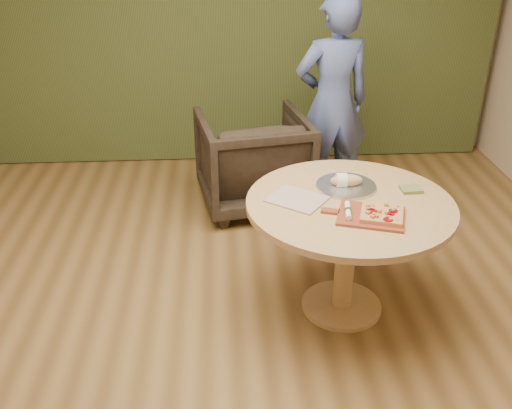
{
  "coord_description": "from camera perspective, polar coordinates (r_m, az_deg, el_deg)",
  "views": [
    {
      "loc": [
        -0.13,
        -2.39,
        2.24
      ],
      "look_at": [
        0.03,
        0.25,
        0.84
      ],
      "focal_mm": 40.0,
      "sensor_mm": 36.0,
      "label": 1
    }
  ],
  "objects": [
    {
      "name": "pizza_paddle",
      "position": [
        3.12,
        11.24,
        -1.11
      ],
      "size": [
        0.47,
        0.37,
        0.01
      ],
      "rotation": [
        0.0,
        0.0,
        -0.31
      ],
      "color": "brown",
      "rests_on": "pedestal_table"
    },
    {
      "name": "flatbread_pizza",
      "position": [
        3.11,
        12.47,
        -0.9
      ],
      "size": [
        0.28,
        0.28,
        0.04
      ],
      "rotation": [
        0.0,
        0.0,
        -0.31
      ],
      "color": "#DB9155",
      "rests_on": "pizza_paddle"
    },
    {
      "name": "serving_tray",
      "position": [
        3.43,
        8.99,
        1.86
      ],
      "size": [
        0.36,
        0.36,
        0.02
      ],
      "color": "silver",
      "rests_on": "pedestal_table"
    },
    {
      "name": "cutlery_roll",
      "position": [
        3.1,
        9.18,
        -0.59
      ],
      "size": [
        0.06,
        0.2,
        0.03
      ],
      "rotation": [
        0.0,
        0.0,
        -0.16
      ],
      "color": "white",
      "rests_on": "pizza_paddle"
    },
    {
      "name": "armchair",
      "position": [
        4.63,
        -0.3,
        4.86
      ],
      "size": [
        0.96,
        0.92,
        0.86
      ],
      "primitive_type": "imported",
      "rotation": [
        0.0,
        0.0,
        3.32
      ],
      "color": "black",
      "rests_on": "ground"
    },
    {
      "name": "curtain",
      "position": [
        5.36,
        -2.23,
        18.82
      ],
      "size": [
        4.8,
        0.14,
        2.78
      ],
      "primitive_type": "cube",
      "color": "#333E1C",
      "rests_on": "ground"
    },
    {
      "name": "room_shell",
      "position": [
        2.54,
        -0.36,
        8.56
      ],
      "size": [
        5.04,
        6.04,
        2.84
      ],
      "color": "olive",
      "rests_on": "ground"
    },
    {
      "name": "green_packet",
      "position": [
        3.46,
        15.23,
        1.49
      ],
      "size": [
        0.12,
        0.11,
        0.02
      ],
      "primitive_type": "cube",
      "rotation": [
        0.0,
        0.0,
        0.05
      ],
      "color": "#55632C",
      "rests_on": "pedestal_table"
    },
    {
      "name": "pedestal_table",
      "position": [
        3.33,
        9.23,
        -1.81
      ],
      "size": [
        1.19,
        1.19,
        0.75
      ],
      "rotation": [
        0.0,
        0.0,
        -0.23
      ],
      "color": "tan",
      "rests_on": "ground"
    },
    {
      "name": "newspaper",
      "position": [
        3.24,
        4.13,
        0.53
      ],
      "size": [
        0.39,
        0.38,
        0.01
      ],
      "primitive_type": "cube",
      "rotation": [
        0.0,
        0.0,
        -0.64
      ],
      "color": "silver",
      "rests_on": "pedestal_table"
    },
    {
      "name": "bread_roll",
      "position": [
        3.41,
        8.89,
        2.4
      ],
      "size": [
        0.19,
        0.09,
        0.09
      ],
      "color": "tan",
      "rests_on": "serving_tray"
    },
    {
      "name": "person_standing",
      "position": [
        4.61,
        7.61,
        10.03
      ],
      "size": [
        0.68,
        0.51,
        1.69
      ],
      "primitive_type": "imported",
      "rotation": [
        0.0,
        0.0,
        3.32
      ],
      "color": "#4A5C97",
      "rests_on": "ground"
    }
  ]
}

